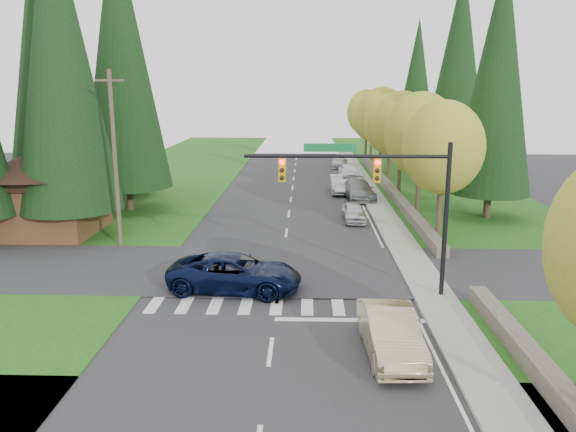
{
  "coord_description": "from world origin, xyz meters",
  "views": [
    {
      "loc": [
        1.18,
        -19.03,
        8.98
      ],
      "look_at": [
        0.34,
        8.05,
        2.8
      ],
      "focal_mm": 35.0,
      "sensor_mm": 36.0,
      "label": 1
    }
  ],
  "objects_px": {
    "sedan_champagne": "(391,333)",
    "parked_car_b": "(359,190)",
    "suv_navy": "(235,273)",
    "parked_car_a": "(354,212)",
    "parked_car_c": "(340,184)",
    "parked_car_d": "(349,172)",
    "parked_car_e": "(340,162)"
  },
  "relations": [
    {
      "from": "sedan_champagne",
      "to": "parked_car_b",
      "type": "relative_size",
      "value": 0.89
    },
    {
      "from": "parked_car_a",
      "to": "parked_car_c",
      "type": "relative_size",
      "value": 0.8
    },
    {
      "from": "parked_car_e",
      "to": "parked_car_d",
      "type": "bearing_deg",
      "value": -85.06
    },
    {
      "from": "suv_navy",
      "to": "parked_car_a",
      "type": "distance_m",
      "value": 15.25
    },
    {
      "from": "sedan_champagne",
      "to": "parked_car_c",
      "type": "bearing_deg",
      "value": 86.78
    },
    {
      "from": "parked_car_c",
      "to": "parked_car_d",
      "type": "xyz_separation_m",
      "value": [
        1.4,
        7.67,
        0.01
      ]
    },
    {
      "from": "sedan_champagne",
      "to": "parked_car_d",
      "type": "relative_size",
      "value": 1.06
    },
    {
      "from": "parked_car_c",
      "to": "parked_car_e",
      "type": "relative_size",
      "value": 1.04
    },
    {
      "from": "parked_car_d",
      "to": "parked_car_e",
      "type": "relative_size",
      "value": 1.01
    },
    {
      "from": "sedan_champagne",
      "to": "parked_car_c",
      "type": "xyz_separation_m",
      "value": [
        0.06,
        30.59,
        -0.03
      ]
    },
    {
      "from": "parked_car_a",
      "to": "sedan_champagne",
      "type": "bearing_deg",
      "value": -92.95
    },
    {
      "from": "sedan_champagne",
      "to": "parked_car_e",
      "type": "bearing_deg",
      "value": 85.64
    },
    {
      "from": "parked_car_b",
      "to": "parked_car_d",
      "type": "relative_size",
      "value": 1.19
    },
    {
      "from": "suv_navy",
      "to": "sedan_champagne",
      "type": "bearing_deg",
      "value": -128.83
    },
    {
      "from": "sedan_champagne",
      "to": "suv_navy",
      "type": "height_order",
      "value": "suv_navy"
    },
    {
      "from": "parked_car_a",
      "to": "parked_car_c",
      "type": "xyz_separation_m",
      "value": [
        -0.35,
        10.69,
        0.14
      ]
    },
    {
      "from": "sedan_champagne",
      "to": "parked_car_a",
      "type": "bearing_deg",
      "value": 85.71
    },
    {
      "from": "parked_car_c",
      "to": "parked_car_d",
      "type": "relative_size",
      "value": 1.03
    },
    {
      "from": "parked_car_e",
      "to": "parked_car_b",
      "type": "bearing_deg",
      "value": -86.53
    },
    {
      "from": "parked_car_c",
      "to": "suv_navy",
      "type": "bearing_deg",
      "value": -105.59
    },
    {
      "from": "sedan_champagne",
      "to": "parked_car_b",
      "type": "xyz_separation_m",
      "value": [
        1.46,
        27.85,
        -0.01
      ]
    },
    {
      "from": "parked_car_b",
      "to": "parked_car_c",
      "type": "bearing_deg",
      "value": 111.11
    },
    {
      "from": "suv_navy",
      "to": "parked_car_d",
      "type": "bearing_deg",
      "value": -7.01
    },
    {
      "from": "parked_car_a",
      "to": "parked_car_d",
      "type": "bearing_deg",
      "value": 84.97
    },
    {
      "from": "parked_car_d",
      "to": "suv_navy",
      "type": "bearing_deg",
      "value": -106.87
    },
    {
      "from": "parked_car_a",
      "to": "parked_car_e",
      "type": "relative_size",
      "value": 0.83
    },
    {
      "from": "parked_car_d",
      "to": "sedan_champagne",
      "type": "bearing_deg",
      "value": -95.83
    },
    {
      "from": "suv_navy",
      "to": "parked_car_b",
      "type": "bearing_deg",
      "value": -12.95
    },
    {
      "from": "parked_car_a",
      "to": "parked_car_d",
      "type": "height_order",
      "value": "parked_car_d"
    },
    {
      "from": "parked_car_a",
      "to": "parked_car_b",
      "type": "height_order",
      "value": "parked_car_b"
    },
    {
      "from": "parked_car_a",
      "to": "parked_car_c",
      "type": "bearing_deg",
      "value": 90.13
    },
    {
      "from": "suv_navy",
      "to": "parked_car_c",
      "type": "distance_m",
      "value": 25.25
    }
  ]
}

